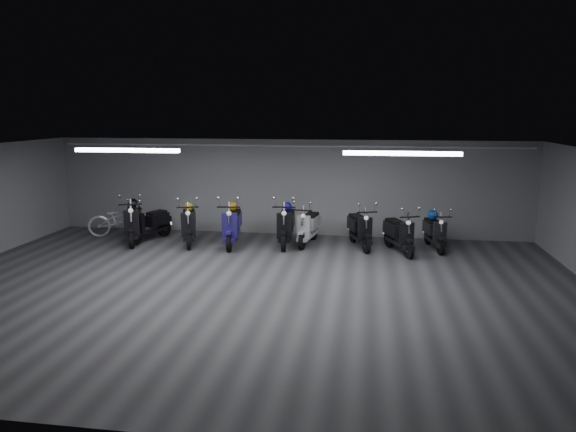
# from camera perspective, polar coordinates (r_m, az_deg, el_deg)

# --- Properties ---
(floor) EXTENTS (14.00, 10.00, 0.01)m
(floor) POSITION_cam_1_polar(r_m,az_deg,el_deg) (10.89, -4.10, -7.96)
(floor) COLOR #3C3C3F
(floor) RESTS_ON ground
(ceiling) EXTENTS (14.00, 10.00, 0.01)m
(ceiling) POSITION_cam_1_polar(r_m,az_deg,el_deg) (10.31, -4.32, 6.95)
(ceiling) COLOR gray
(ceiling) RESTS_ON ground
(back_wall) EXTENTS (14.00, 0.01, 2.80)m
(back_wall) POSITION_cam_1_polar(r_m,az_deg,el_deg) (15.36, -0.10, 3.14)
(back_wall) COLOR gray
(back_wall) RESTS_ON ground
(front_wall) EXTENTS (14.00, 0.01, 2.80)m
(front_wall) POSITION_cam_1_polar(r_m,az_deg,el_deg) (5.93, -15.08, -10.71)
(front_wall) COLOR gray
(front_wall) RESTS_ON ground
(fluor_strip_left) EXTENTS (2.40, 0.18, 0.08)m
(fluor_strip_left) POSITION_cam_1_polar(r_m,az_deg,el_deg) (12.26, -17.15, 6.87)
(fluor_strip_left) COLOR white
(fluor_strip_left) RESTS_ON ceiling
(fluor_strip_right) EXTENTS (2.40, 0.18, 0.08)m
(fluor_strip_right) POSITION_cam_1_polar(r_m,az_deg,el_deg) (11.08, 12.30, 6.69)
(fluor_strip_right) COLOR white
(fluor_strip_right) RESTS_ON ceiling
(conduit) EXTENTS (13.60, 0.05, 0.05)m
(conduit) POSITION_cam_1_polar(r_m,az_deg,el_deg) (15.15, -0.15, 7.67)
(conduit) COLOR white
(conduit) RESTS_ON back_wall
(scooter_0) EXTENTS (1.32, 2.09, 1.48)m
(scooter_0) POSITION_cam_1_polar(r_m,az_deg,el_deg) (15.06, -16.57, -0.06)
(scooter_0) COLOR black
(scooter_0) RESTS_ON floor
(scooter_1) EXTENTS (1.12, 1.82, 1.28)m
(scooter_1) POSITION_cam_1_polar(r_m,az_deg,el_deg) (15.18, -14.85, -0.24)
(scooter_1) COLOR black
(scooter_1) RESTS_ON floor
(scooter_3) EXTENTS (1.18, 2.00, 1.41)m
(scooter_3) POSITION_cam_1_polar(r_m,az_deg,el_deg) (14.54, -10.78, -0.30)
(scooter_3) COLOR black
(scooter_3) RESTS_ON floor
(scooter_4) EXTENTS (0.90, 2.04, 1.47)m
(scooter_4) POSITION_cam_1_polar(r_m,az_deg,el_deg) (14.17, -6.13, -0.35)
(scooter_4) COLOR navy
(scooter_4) RESTS_ON floor
(scooter_5) EXTENTS (0.77, 1.99, 1.46)m
(scooter_5) POSITION_cam_1_polar(r_m,az_deg,el_deg) (14.12, -0.21, -0.35)
(scooter_5) COLOR black
(scooter_5) RESTS_ON floor
(scooter_6) EXTENTS (0.88, 1.84, 1.31)m
(scooter_6) POSITION_cam_1_polar(r_m,az_deg,el_deg) (14.23, 2.23, -0.57)
(scooter_6) COLOR #BABBBF
(scooter_6) RESTS_ON floor
(scooter_7) EXTENTS (1.12, 1.89, 1.33)m
(scooter_7) POSITION_cam_1_polar(r_m,az_deg,el_deg) (14.05, 7.86, -0.78)
(scooter_7) COLOR black
(scooter_7) RESTS_ON floor
(scooter_8) EXTENTS (1.19, 1.84, 1.30)m
(scooter_8) POSITION_cam_1_polar(r_m,az_deg,el_deg) (13.71, 12.04, -1.29)
(scooter_8) COLOR black
(scooter_8) RESTS_ON floor
(scooter_9) EXTENTS (0.84, 1.71, 1.22)m
(scooter_9) POSITION_cam_1_polar(r_m,az_deg,el_deg) (14.27, 15.74, -1.16)
(scooter_9) COLOR black
(scooter_9) RESTS_ON floor
(bicycle) EXTENTS (1.98, 1.29, 1.21)m
(bicycle) POSITION_cam_1_polar(r_m,az_deg,el_deg) (16.00, -17.76, 0.04)
(bicycle) COLOR silver
(bicycle) RESTS_ON floor
(helmet_0) EXTENTS (0.27, 0.27, 0.27)m
(helmet_0) POSITION_cam_1_polar(r_m,az_deg,el_deg) (14.42, 15.53, 0.13)
(helmet_0) COLOR #0E419E
(helmet_0) RESTS_ON scooter_9
(helmet_1) EXTENTS (0.24, 0.24, 0.24)m
(helmet_1) POSITION_cam_1_polar(r_m,az_deg,el_deg) (14.74, -10.80, 1.00)
(helmet_1) COLOR #E4AC0D
(helmet_1) RESTS_ON scooter_3
(helmet_2) EXTENTS (0.25, 0.25, 0.25)m
(helmet_2) POSITION_cam_1_polar(r_m,az_deg,el_deg) (14.38, -6.02, 1.04)
(helmet_2) COLOR #C7850B
(helmet_2) RESTS_ON scooter_4
(helmet_3) EXTENTS (0.26, 0.26, 0.26)m
(helmet_3) POSITION_cam_1_polar(r_m,az_deg,el_deg) (14.33, -0.11, 1.06)
(helmet_3) COLOR #170E9E
(helmet_3) RESTS_ON scooter_5
(helmet_4) EXTENTS (0.28, 0.28, 0.28)m
(helmet_4) POSITION_cam_1_polar(r_m,az_deg,el_deg) (15.27, -16.56, 1.32)
(helmet_4) COLOR black
(helmet_4) RESTS_ON scooter_0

